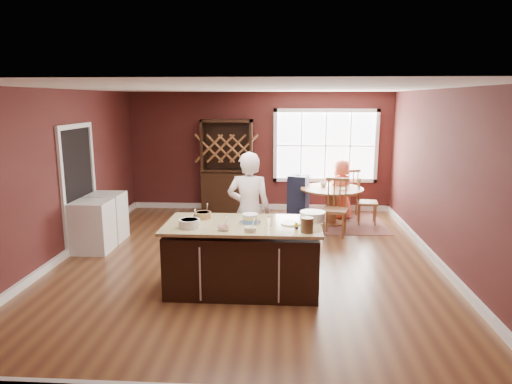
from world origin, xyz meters
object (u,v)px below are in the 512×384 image
at_px(chair_north, 347,191).
at_px(dryer, 107,217).
at_px(kitchen_island, 243,258).
at_px(seated_woman, 341,189).
at_px(toddler, 295,182).
at_px(dining_table, 332,198).
at_px(chair_east, 367,200).
at_px(hutch, 227,166).
at_px(chair_south, 335,208).
at_px(washer, 93,226).
at_px(high_chair, 298,196).
at_px(layer_cake, 250,218).
at_px(baker, 249,211).

relative_size(chair_north, dryer, 1.21).
bearing_deg(chair_north, dryer, 7.37).
bearing_deg(kitchen_island, seated_woman, 65.37).
height_order(chair_north, toddler, chair_north).
height_order(dining_table, chair_east, chair_east).
bearing_deg(hutch, chair_east, -16.87).
height_order(chair_south, seated_woman, seated_woman).
bearing_deg(washer, dryer, 90.00).
height_order(chair_south, high_chair, chair_south).
bearing_deg(washer, seated_woman, 29.02).
relative_size(layer_cake, chair_north, 0.28).
bearing_deg(high_chair, hutch, 178.00).
distance_m(chair_north, dryer, 5.10).
xyz_separation_m(baker, high_chair, (0.83, 3.01, -0.40)).
xyz_separation_m(layer_cake, toddler, (0.68, 3.73, -0.17)).
bearing_deg(baker, chair_south, -125.72).
height_order(kitchen_island, chair_south, chair_south).
bearing_deg(toddler, chair_east, -13.18).
height_order(baker, chair_east, baker).
distance_m(chair_east, high_chair, 1.45).
bearing_deg(toddler, washer, -145.37).
xyz_separation_m(chair_east, toddler, (-1.48, 0.35, 0.31)).
bearing_deg(dryer, chair_east, 15.77).
height_order(chair_east, high_chair, chair_east).
distance_m(chair_south, toddler, 1.44).
bearing_deg(dining_table, hutch, 158.08).
xyz_separation_m(chair_south, seated_woman, (0.27, 1.30, 0.09)).
bearing_deg(layer_cake, baker, 95.48).
bearing_deg(kitchen_island, chair_south, 59.57).
distance_m(high_chair, dryer, 3.93).
bearing_deg(chair_south, washer, -150.24).
relative_size(baker, high_chair, 1.81).
xyz_separation_m(chair_south, washer, (-4.17, -1.16, -0.11)).
bearing_deg(seated_woman, chair_north, -149.79).
height_order(dining_table, chair_north, chair_north).
height_order(dining_table, hutch, hutch).
bearing_deg(dining_table, toddler, 154.98).
xyz_separation_m(baker, layer_cake, (0.07, -0.74, 0.08)).
relative_size(seated_woman, toddler, 4.92).
height_order(chair_east, dryer, chair_east).
height_order(chair_east, chair_north, chair_north).
bearing_deg(hutch, chair_north, -2.54).
distance_m(dining_table, chair_east, 0.73).
bearing_deg(layer_cake, washer, 153.87).
bearing_deg(chair_east, washer, 118.00).
xyz_separation_m(chair_east, washer, (-4.92, -2.03, -0.07)).
relative_size(baker, seated_woman, 1.40).
bearing_deg(chair_south, baker, -115.51).
distance_m(chair_north, high_chair, 1.17).
bearing_deg(seated_woman, high_chair, -30.75).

